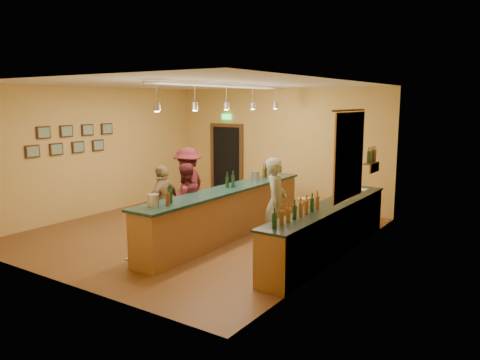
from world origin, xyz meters
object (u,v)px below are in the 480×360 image
Objects in this scene: tasting_bar at (227,209)px; customer_a at (185,203)px; customer_b at (164,204)px; back_counter at (329,229)px; customer_c at (188,186)px; bartender at (276,202)px; bar_stool at (303,204)px.

tasting_bar is 3.16× the size of customer_a.
customer_b reaches higher than tasting_bar.
customer_b reaches higher than back_counter.
customer_b is at bearing 10.64° from customer_c.
customer_b is at bearing 101.15° from bartender.
bar_stool is (1.69, 2.88, -0.32)m from customer_b.
customer_a reaches higher than tasting_bar.
customer_a is at bearing 26.20° from customer_c.
customer_c is at bearing 176.07° from back_counter.
bartender is 1.10× the size of customer_b.
customer_c reaches higher than back_counter.
customer_c reaches higher than bar_stool.
bartender is at bearing 113.75° from customer_b.
bar_stool is at bearing 174.43° from customer_a.
bartender is 2.59m from customer_c.
back_counter is 0.89× the size of tasting_bar.
customer_a is at bearing 136.42° from customer_b.
back_counter is at bearing 4.68° from tasting_bar.
tasting_bar is at bearing 61.58° from customer_c.
customer_c is (-0.59, 1.46, 0.10)m from customer_b.
bartender reaches higher than customer_a.
bartender is (-1.07, -0.12, 0.40)m from back_counter.
tasting_bar is 1.51m from customer_c.
back_counter is 1.14m from bartender.
customer_a is 1.42m from customer_c.
bar_stool is at bearing 128.80° from back_counter.
customer_c is (-3.63, 0.25, 0.41)m from back_counter.
customer_a is 0.44m from customer_b.
customer_b is (-0.27, -0.34, -0.01)m from customer_a.
customer_a is at bearing -119.33° from bar_stool.
customer_b is 3.35m from bar_stool.
tasting_bar is 2.83× the size of customer_c.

